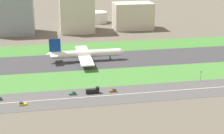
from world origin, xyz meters
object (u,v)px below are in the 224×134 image
car_5 (22,104)px  traffic_light (201,75)px  office_tower (133,16)px  fuel_tank_west (71,19)px  car_1 (73,93)px  terminal_building (13,13)px  hangar_building (76,12)px  car_0 (113,91)px  airliner (84,54)px  truck_1 (93,91)px  fuel_tank_centre (98,17)px

car_5 → traffic_light: (118.65, 17.99, 3.37)m
traffic_light → office_tower: size_ratio=0.16×
fuel_tank_west → traffic_light: bearing=-71.4°
car_1 → office_tower: 200.68m
terminal_building → car_1: bearing=-74.7°
hangar_building → fuel_tank_west: (-3.57, 45.00, -15.99)m
car_5 → car_0: bearing=-169.8°
traffic_light → fuel_tank_west: fuel_tank_west is taller
car_0 → office_tower: size_ratio=0.10×
airliner → fuel_tank_west: 159.00m
truck_1 → car_0: 12.94m
car_0 → fuel_tank_west: (-10.83, 227.00, 5.24)m
airliner → office_tower: office_tower is taller
truck_1 → car_5: size_ratio=1.91×
car_5 → fuel_tank_west: (44.76, 237.00, 5.24)m
airliner → fuel_tank_centre: size_ratio=2.68×
airliner → hangar_building: 115.17m
car_5 → terminal_building: terminal_building is taller
airliner → traffic_light: bearing=-39.0°
traffic_light → hangar_building: bearing=112.0°
airliner → car_1: airliner is taller
car_0 → car_1: bearing=180.0°
car_5 → terminal_building: bearing=-84.2°
car_0 → terminal_building: 198.13m
car_0 → office_tower: (57.79, 182.00, 14.22)m
hangar_building → car_0: bearing=-87.7°
car_5 → terminal_building: size_ratio=0.10×
fuel_tank_west → fuel_tank_centre: size_ratio=0.95×
car_0 → fuel_tank_west: size_ratio=0.19×
airliner → car_0: airliner is taller
airliner → traffic_light: airliner is taller
car_0 → fuel_tank_west: bearing=92.7°
truck_1 → hangar_building: size_ratio=0.19×
car_1 → traffic_light: size_ratio=0.61×
car_1 → truck_1: bearing=-0.0°
hangar_building → office_tower: bearing=0.0°
car_5 → office_tower: 223.43m
car_1 → terminal_building: size_ratio=0.10×
car_1 → traffic_light: bearing=5.2°
car_5 → fuel_tank_centre: 249.79m
car_5 → traffic_light: bearing=-171.4°
truck_1 → hangar_building: 183.24m
fuel_tank_west → car_0: bearing=-87.3°
truck_1 → traffic_light: 76.44m
car_0 → hangar_building: hangar_building is taller
truck_1 → traffic_light: traffic_light is taller
car_0 → terminal_building: terminal_building is taller
truck_1 → fuel_tank_centre: fuel_tank_centre is taller
fuel_tank_west → fuel_tank_centre: bearing=0.0°
office_tower → car_5: bearing=-120.6°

